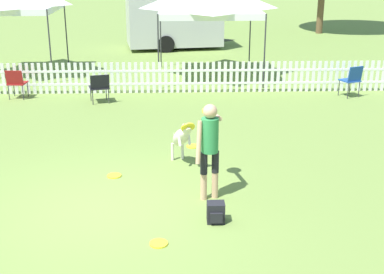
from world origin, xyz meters
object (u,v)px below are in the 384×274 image
folding_chair_center (16,81)px  handler_person (210,140)px  leaping_dog (182,137)px  folding_chair_blue_left (99,86)px  backpack_on_grass (216,213)px  equipment_trailer (174,18)px  frisbee_near_dog (114,176)px  frisbee_near_handler (193,146)px  frisbee_midfield (159,243)px  folding_chair_green_right (352,78)px

folding_chair_center → handler_person: bearing=131.8°
leaping_dog → folding_chair_blue_left: size_ratio=1.33×
backpack_on_grass → folding_chair_center: size_ratio=0.38×
leaping_dog → backpack_on_grass: size_ratio=3.36×
handler_person → equipment_trailer: equipment_trailer is taller
equipment_trailer → frisbee_near_dog: bearing=-103.1°
leaping_dog → backpack_on_grass: bearing=85.4°
frisbee_near_handler → backpack_on_grass: bearing=-86.0°
frisbee_near_handler → frisbee_midfield: bearing=-98.9°
leaping_dog → backpack_on_grass: 2.41m
folding_chair_center → folding_chair_green_right: 9.41m
folding_chair_blue_left → folding_chair_center: bearing=-27.7°
frisbee_near_dog → folding_chair_center: 6.49m
handler_person → frisbee_near_dog: 2.19m
frisbee_midfield → folding_chair_green_right: 9.49m
leaping_dog → equipment_trailer: size_ratio=0.22×
handler_person → folding_chair_green_right: size_ratio=1.81×
frisbee_near_dog → folding_chair_blue_left: (-0.89, 5.06, 0.47)m
frisbee_midfield → backpack_on_grass: 1.08m
frisbee_near_dog → frisbee_midfield: (0.88, -2.45, 0.00)m
backpack_on_grass → folding_chair_green_right: size_ratio=0.35×
frisbee_near_handler → frisbee_near_dog: 2.14m
folding_chair_center → folding_chair_green_right: size_ratio=0.92×
backpack_on_grass → folding_chair_blue_left: (-2.63, 6.88, 0.32)m
folding_chair_center → equipment_trailer: bearing=-113.6°
leaping_dog → frisbee_midfield: 3.03m
folding_chair_green_right → frisbee_near_handler: bearing=17.7°
handler_person → leaping_dog: 1.58m
handler_person → folding_chair_blue_left: handler_person is taller
folding_chair_center → frisbee_near_handler: bearing=144.2°
frisbee_midfield → backpack_on_grass: backpack_on_grass is taller
backpack_on_grass → leaping_dog: bearing=101.6°
leaping_dog → frisbee_midfield: leaping_dog is taller
frisbee_near_dog → folding_chair_blue_left: bearing=100.0°
frisbee_midfield → equipment_trailer: bearing=89.0°
handler_person → frisbee_near_dog: (-1.69, 0.95, -1.02)m
frisbee_near_dog → folding_chair_center: folding_chair_center is taller
frisbee_midfield → frisbee_near_handler: bearing=81.1°
frisbee_near_handler → folding_chair_green_right: (4.64, 3.90, 0.53)m
handler_person → backpack_on_grass: bearing=-103.1°
backpack_on_grass → folding_chair_blue_left: size_ratio=0.40×
frisbee_near_dog → folding_chair_green_right: size_ratio=0.29×
frisbee_midfield → folding_chair_center: folding_chair_center is taller
handler_person → folding_chair_center: (-4.96, 6.53, -0.53)m
frisbee_near_handler → frisbee_midfield: (-0.62, -3.98, 0.00)m
leaping_dog → folding_chair_blue_left: (-2.15, 4.56, -0.10)m
equipment_trailer → folding_chair_center: bearing=-126.6°
folding_chair_blue_left → equipment_trailer: equipment_trailer is taller
frisbee_near_dog → folding_chair_green_right: 8.21m
folding_chair_blue_left → folding_chair_center: size_ratio=0.97×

